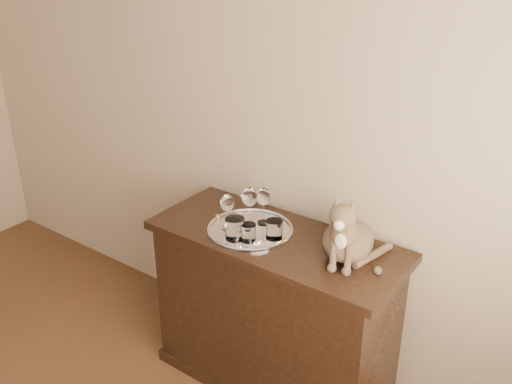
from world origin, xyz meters
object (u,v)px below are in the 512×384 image
tray (250,230)px  wine_glass_c (227,212)px  sideboard (275,313)px  tumbler_b (235,229)px  tumbler_c (274,229)px  cat (349,223)px  wine_glass_b (263,206)px  wine_glass_d (250,207)px  tumbler_a (248,232)px

tray → wine_glass_c: bearing=-152.8°
sideboard → tumbler_b: 0.52m
tray → tumbler_c: size_ratio=4.61×
tray → cat: size_ratio=1.20×
sideboard → tumbler_c: (0.01, -0.02, 0.48)m
sideboard → tray: tray is taller
wine_glass_b → wine_glass_c: size_ratio=1.06×
wine_glass_b → cat: size_ratio=0.55×
sideboard → tumbler_c: bearing=-76.6°
sideboard → cat: cat is taller
tumbler_b → tumbler_c: (0.14, 0.11, -0.01)m
sideboard → wine_glass_d: 0.55m
wine_glass_d → wine_glass_b: bearing=57.4°
wine_glass_d → cat: cat is taller
wine_glass_c → tumbler_b: size_ratio=1.71×
wine_glass_d → tumbler_b: 0.15m
tumbler_b → wine_glass_c: bearing=147.0°
wine_glass_d → tumbler_c: size_ratio=2.27×
tumbler_a → tumbler_b: (-0.06, -0.02, 0.01)m
tray → wine_glass_d: size_ratio=2.03×
sideboard → cat: (0.35, 0.03, 0.59)m
wine_glass_b → wine_glass_c: bearing=-126.7°
tumbler_a → tumbler_c: 0.12m
wine_glass_b → tumbler_b: bearing=-94.9°
tray → tumbler_c: tumbler_c is taller
tray → cat: (0.47, 0.06, 0.16)m
tray → wine_glass_c: size_ratio=2.32×
wine_glass_b → tumbler_c: bearing=-35.6°
wine_glass_b → wine_glass_c: 0.17m
wine_glass_b → wine_glass_d: 0.07m
tumbler_a → wine_glass_c: bearing=166.5°
sideboard → tray: (-0.13, -0.03, 0.43)m
tray → tumbler_b: 0.12m
sideboard → wine_glass_d: size_ratio=6.09×
cat → wine_glass_d: bearing=169.9°
wine_glass_d → cat: bearing=2.9°
wine_glass_b → sideboard: bearing=-28.9°
sideboard → wine_glass_c: size_ratio=6.97×
tumbler_a → cat: cat is taller
wine_glass_b → wine_glass_d: (-0.04, -0.06, 0.01)m
tumbler_a → wine_glass_b: bearing=103.4°
sideboard → tumbler_c: size_ratio=13.83×
tumbler_c → wine_glass_d: bearing=169.4°
wine_glass_b → tumbler_a: size_ratio=2.28×
tumbler_c → cat: cat is taller
wine_glass_b → tumbler_b: 0.20m
tumbler_b → cat: cat is taller
tumbler_c → wine_glass_c: bearing=-167.1°
wine_glass_d → tumbler_a: (0.08, -0.12, -0.06)m
tumbler_b → tumbler_c: size_ratio=1.16×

